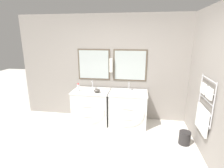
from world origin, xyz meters
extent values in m
cube|color=gray|center=(0.00, 2.02, 1.30)|extent=(5.02, 0.06, 2.60)
cube|color=brown|center=(-0.59, 1.98, 1.39)|extent=(0.82, 0.02, 0.77)
cube|color=#B2BCBA|center=(-0.59, 1.97, 1.39)|extent=(0.75, 0.01, 0.70)
cube|color=brown|center=(0.31, 1.98, 1.39)|extent=(0.82, 0.02, 0.77)
cube|color=#B2BCBA|center=(0.31, 1.97, 1.39)|extent=(0.75, 0.01, 0.70)
cylinder|color=white|center=(-0.14, 1.92, 1.39)|extent=(0.09, 0.09, 0.33)
cube|color=silver|center=(-0.14, 1.98, 1.39)|extent=(0.05, 0.02, 0.08)
cube|color=gray|center=(1.74, 0.90, 1.30)|extent=(0.06, 3.98, 2.60)
cylinder|color=silver|center=(1.68, 0.43, 1.04)|extent=(0.02, 0.02, 0.77)
cylinder|color=silver|center=(1.68, 1.05, 1.04)|extent=(0.02, 0.02, 0.77)
cylinder|color=silver|center=(1.68, 0.74, 1.39)|extent=(0.02, 0.62, 0.02)
cylinder|color=silver|center=(1.68, 0.74, 1.22)|extent=(0.02, 0.62, 0.02)
cylinder|color=silver|center=(1.68, 0.74, 1.04)|extent=(0.02, 0.62, 0.02)
cylinder|color=silver|center=(1.68, 0.74, 0.86)|extent=(0.02, 0.62, 0.02)
cylinder|color=silver|center=(1.68, 0.74, 0.68)|extent=(0.02, 0.62, 0.02)
cube|color=white|center=(1.66, 0.74, 0.67)|extent=(0.04, 0.52, 0.45)
cube|color=white|center=(1.66, 0.61, 1.20)|extent=(0.04, 0.21, 0.18)
cube|color=white|center=(1.66, 0.88, 1.20)|extent=(0.04, 0.21, 0.18)
cube|color=white|center=(-0.59, 1.64, 0.39)|extent=(0.86, 0.59, 0.78)
ellipsoid|color=white|center=(-0.59, 1.35, 0.39)|extent=(0.79, 0.13, 0.66)
cube|color=silver|center=(-0.59, 1.64, 0.80)|extent=(0.89, 0.62, 0.03)
ellipsoid|color=white|center=(-0.59, 1.61, 0.76)|extent=(0.33, 0.28, 0.11)
cylinder|color=silver|center=(-0.59, 1.27, 0.55)|extent=(0.24, 0.01, 0.01)
cylinder|color=silver|center=(-0.59, 1.27, 0.30)|extent=(0.24, 0.01, 0.01)
cube|color=white|center=(0.31, 1.64, 0.39)|extent=(0.86, 0.59, 0.78)
ellipsoid|color=white|center=(0.31, 1.35, 0.39)|extent=(0.79, 0.13, 0.66)
cube|color=silver|center=(0.31, 1.64, 0.80)|extent=(0.89, 0.62, 0.03)
ellipsoid|color=white|center=(0.31, 1.61, 0.76)|extent=(0.33, 0.28, 0.11)
cylinder|color=silver|center=(0.31, 1.27, 0.55)|extent=(0.24, 0.01, 0.01)
cylinder|color=silver|center=(0.31, 1.27, 0.30)|extent=(0.24, 0.01, 0.01)
cylinder|color=silver|center=(-0.59, 1.80, 0.92)|extent=(0.02, 0.02, 0.21)
cylinder|color=silver|center=(-0.59, 1.75, 1.01)|extent=(0.02, 0.11, 0.02)
cylinder|color=silver|center=(-0.66, 1.80, 0.83)|extent=(0.03, 0.03, 0.04)
cylinder|color=silver|center=(-0.52, 1.80, 0.83)|extent=(0.03, 0.03, 0.04)
cylinder|color=silver|center=(0.31, 1.80, 0.92)|extent=(0.02, 0.02, 0.21)
cylinder|color=silver|center=(0.31, 1.75, 1.01)|extent=(0.02, 0.11, 0.02)
cylinder|color=silver|center=(0.24, 1.80, 0.83)|extent=(0.03, 0.03, 0.04)
cylinder|color=silver|center=(0.38, 1.80, 0.83)|extent=(0.03, 0.03, 0.04)
cylinder|color=silver|center=(-0.87, 1.54, 0.90)|extent=(0.06, 0.06, 0.17)
cylinder|color=red|center=(-0.87, 1.54, 1.00)|extent=(0.04, 0.04, 0.02)
ellipsoid|color=#4C4742|center=(-0.41, 1.51, 0.86)|extent=(0.14, 0.14, 0.09)
cube|color=white|center=(0.07, 1.49, 0.83)|extent=(0.11, 0.08, 0.02)
ellipsoid|color=#F2E5CC|center=(0.07, 1.49, 0.85)|extent=(0.06, 0.05, 0.02)
cylinder|color=#282626|center=(1.48, 0.99, 0.13)|extent=(0.22, 0.22, 0.26)
torus|color=#282626|center=(1.48, 0.99, 0.26)|extent=(0.23, 0.23, 0.01)
camera|label=1|loc=(0.52, -2.26, 2.08)|focal=28.00mm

